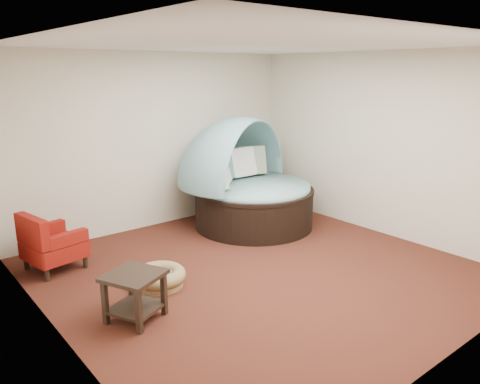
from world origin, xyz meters
TOP-DOWN VIEW (x-y plane):
  - floor at (0.00, 0.00)m, footprint 5.00×5.00m
  - wall_back at (0.00, 2.50)m, footprint 5.00×0.00m
  - wall_front at (0.00, -2.50)m, footprint 5.00×0.00m
  - wall_left at (-2.50, 0.00)m, footprint 0.00×5.00m
  - wall_right at (2.50, 0.00)m, footprint 0.00×5.00m
  - ceiling at (0.00, 0.00)m, footprint 5.00×5.00m
  - canopy_daybed at (1.09, 1.51)m, footprint 2.57×2.54m
  - pet_basket at (-1.21, 0.41)m, footprint 0.78×0.78m
  - red_armchair at (-2.05, 1.70)m, footprint 0.77×0.77m
  - side_table at (-1.78, -0.11)m, footprint 0.70×0.70m

SIDE VIEW (x-z plane):
  - floor at x=0.00m, z-range 0.00..0.00m
  - pet_basket at x=-1.21m, z-range 0.00..0.23m
  - side_table at x=-1.78m, z-range 0.07..0.58m
  - red_armchair at x=-2.05m, z-range -0.03..0.74m
  - canopy_daybed at x=1.09m, z-range -0.07..1.73m
  - wall_back at x=0.00m, z-range -1.10..3.90m
  - wall_front at x=0.00m, z-range -1.10..3.90m
  - wall_left at x=-2.50m, z-range -1.10..3.90m
  - wall_right at x=2.50m, z-range -1.10..3.90m
  - ceiling at x=0.00m, z-range 2.80..2.80m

